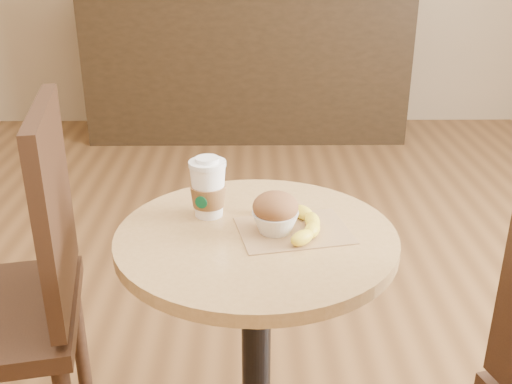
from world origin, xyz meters
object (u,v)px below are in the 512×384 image
cafe_table (256,326)px  muffin (275,213)px  chair_left (10,295)px  coffee_cup (208,190)px  banana (291,221)px

cafe_table → muffin: size_ratio=7.29×
chair_left → coffee_cup: 0.55m
cafe_table → chair_left: chair_left is taller
coffee_cup → banana: coffee_cup is taller
cafe_table → coffee_cup: bearing=140.3°
coffee_cup → banana: (0.19, -0.07, -0.05)m
cafe_table → chair_left: bearing=174.8°
chair_left → banana: chair_left is taller
cafe_table → coffee_cup: size_ratio=5.25×
cafe_table → banana: (0.08, 0.02, 0.27)m
chair_left → muffin: size_ratio=9.88×
muffin → banana: muffin is taller
cafe_table → coffee_cup: coffee_cup is taller
chair_left → muffin: 0.68m
muffin → chair_left: bearing=175.1°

